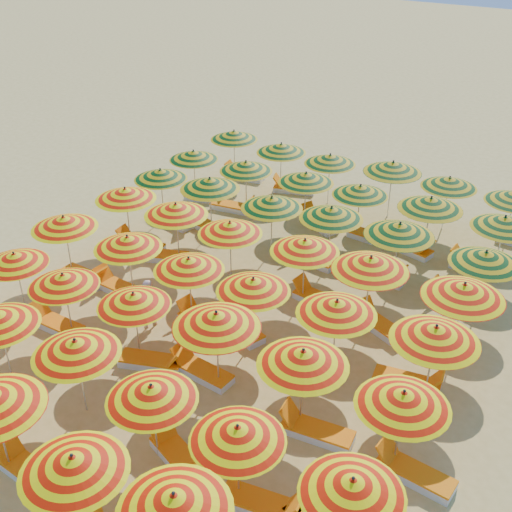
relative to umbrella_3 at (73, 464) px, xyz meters
name	(u,v)px	position (x,y,z in m)	size (l,w,h in m)	color
ground	(248,308)	(-1.37, 8.28, -1.94)	(120.00, 120.00, 0.00)	#DEB962
umbrella_3	(73,464)	(0.00, 0.00, 0.00)	(2.59, 2.59, 2.20)	silver
umbrella_4	(174,502)	(2.12, 0.28, 0.01)	(2.10, 2.10, 2.21)	silver
umbrella_8	(76,347)	(-2.45, 2.53, 0.01)	(2.12, 2.12, 2.21)	silver
umbrella_9	(152,393)	(-0.04, 2.30, -0.07)	(2.50, 2.50, 2.12)	silver
umbrella_10	(238,434)	(2.14, 2.29, -0.10)	(2.49, 2.49, 2.09)	silver
umbrella_11	(352,487)	(4.60, 2.26, -0.08)	(2.23, 2.23, 2.11)	silver
umbrella_12	(15,259)	(-7.09, 4.72, -0.14)	(2.07, 2.07, 2.04)	silver
umbrella_13	(63,280)	(-4.99, 4.59, -0.11)	(2.49, 2.49, 2.08)	silver
umbrella_14	(134,300)	(-2.72, 4.85, -0.11)	(2.02, 2.02, 2.08)	silver
umbrella_15	(216,320)	(-0.18, 4.97, 0.12)	(2.88, 2.88, 2.34)	silver
umbrella_16	(303,358)	(2.24, 4.87, 0.05)	(2.59, 2.59, 2.25)	silver
umbrella_17	(403,399)	(4.61, 4.83, -0.03)	(2.22, 2.22, 2.17)	silver
umbrella_18	(64,223)	(-7.33, 6.92, 0.02)	(2.71, 2.71, 2.22)	silver
umbrella_19	(128,242)	(-4.77, 7.00, 0.00)	(2.50, 2.50, 2.20)	silver
umbrella_20	(189,264)	(-2.49, 6.96, -0.03)	(2.53, 2.53, 2.16)	silver
umbrella_21	(253,285)	(-0.37, 6.98, -0.04)	(2.60, 2.60, 2.16)	silver
umbrella_22	(337,307)	(2.02, 7.12, 0.01)	(2.11, 2.11, 2.21)	silver
umbrella_23	(436,334)	(4.52, 7.23, 0.09)	(2.85, 2.85, 2.30)	silver
umbrella_24	(125,194)	(-7.10, 9.55, 0.03)	(2.57, 2.57, 2.24)	silver
umbrella_25	(176,209)	(-4.85, 9.46, 0.04)	(2.81, 2.81, 2.25)	silver
umbrella_26	(230,228)	(-2.69, 9.40, -0.03)	(2.25, 2.25, 2.17)	silver
umbrella_27	(305,246)	(-0.14, 9.54, 0.01)	(2.16, 2.16, 2.21)	silver
umbrella_28	(371,264)	(1.98, 9.40, 0.12)	(2.89, 2.89, 2.33)	silver
umbrella_29	(464,291)	(4.59, 9.37, 0.12)	(2.38, 2.38, 2.33)	silver
umbrella_30	(160,174)	(-7.30, 11.73, -0.07)	(2.51, 2.51, 2.12)	silver
umbrella_31	(210,184)	(-5.05, 11.70, 0.07)	(2.24, 2.24, 2.28)	silver
umbrella_32	(272,203)	(-2.44, 11.58, 0.02)	(2.62, 2.62, 2.22)	silver
umbrella_33	(331,213)	(-0.39, 11.89, 0.03)	(2.57, 2.57, 2.23)	silver
umbrella_34	(400,229)	(1.95, 11.80, 0.10)	(2.51, 2.51, 2.31)	silver
umbrella_35	(486,258)	(4.60, 11.63, -0.01)	(2.43, 2.43, 2.19)	silver
umbrella_36	(194,155)	(-7.46, 14.02, -0.11)	(2.58, 2.58, 2.07)	silver
umbrella_37	(246,166)	(-4.95, 13.96, -0.04)	(2.23, 2.23, 2.15)	silver
umbrella_38	(306,178)	(-2.47, 14.12, -0.02)	(2.70, 2.70, 2.18)	silver
umbrella_39	(360,190)	(-0.38, 14.24, -0.08)	(2.64, 2.64, 2.11)	silver
umbrella_40	(431,203)	(2.17, 14.14, 0.09)	(2.77, 2.77, 2.30)	silver
umbrella_41	(504,222)	(4.56, 14.15, 0.01)	(2.34, 2.34, 2.21)	silver
umbrella_42	(234,135)	(-7.25, 16.68, -0.04)	(2.68, 2.68, 2.15)	silver
umbrella_43	(281,148)	(-4.75, 16.36, -0.04)	(2.52, 2.52, 2.15)	silver
umbrella_44	(330,159)	(-2.53, 16.30, -0.05)	(2.10, 2.10, 2.14)	silver
umbrella_45	(393,167)	(-0.02, 16.42, 0.11)	(2.87, 2.87, 2.33)	silver
umbrella_46	(449,182)	(2.11, 16.50, -0.05)	(2.49, 2.49, 2.14)	silver
lounger_2	(29,471)	(-2.05, 0.39, -1.78)	(1.77, 0.71, 0.69)	white
lounger_6	(179,456)	(0.47, 2.41, -1.78)	(1.83, 1.15, 0.69)	white
lounger_7	(263,504)	(2.73, 2.28, -1.78)	(1.80, 0.84, 0.69)	white
lounger_9	(56,324)	(-5.59, 4.55, -1.78)	(1.74, 0.59, 0.69)	white
lounger_10	(153,361)	(-2.12, 4.69, -1.78)	(1.83, 1.12, 0.69)	white
lounger_11	(201,371)	(-0.78, 5.04, -1.78)	(1.78, 0.73, 0.69)	white
lounger_12	(316,431)	(2.74, 4.68, -1.78)	(1.79, 0.77, 0.69)	white
lounger_13	(413,473)	(5.11, 4.67, -1.78)	(1.78, 0.74, 0.69)	white
lounger_14	(85,276)	(-6.73, 6.90, -1.78)	(1.76, 0.66, 0.69)	white
lounger_15	(118,287)	(-5.37, 6.97, -1.78)	(1.77, 0.69, 0.69)	white
lounger_16	(204,322)	(-1.98, 6.84, -1.78)	(1.80, 0.85, 0.69)	white
lounger_17	(239,327)	(-0.96, 7.16, -1.78)	(1.82, 1.18, 0.69)	white
lounger_18	(409,382)	(4.02, 7.44, -1.78)	(1.80, 0.84, 0.69)	white
lounger_19	(140,244)	(-6.60, 9.49, -1.78)	(1.78, 0.74, 0.69)	white
lounger_20	(162,256)	(-5.44, 9.27, -1.78)	(1.83, 1.15, 0.69)	white
lounger_21	(319,299)	(0.36, 9.65, -1.78)	(1.80, 0.82, 0.69)	white
lounger_22	(380,326)	(2.49, 9.34, -1.78)	(1.82, 1.23, 0.69)	white
lounger_23	(174,220)	(-6.71, 11.61, -1.78)	(1.82, 0.93, 0.69)	white
lounger_24	(202,224)	(-5.64, 11.94, -1.78)	(1.82, 0.98, 0.69)	white
lounger_25	(311,258)	(-0.99, 11.75, -1.78)	(1.79, 0.79, 0.69)	white
lounger_26	(380,276)	(1.45, 11.91, -1.78)	(1.74, 0.59, 0.69)	white
lounger_27	(456,301)	(4.00, 11.74, -1.78)	(1.79, 0.77, 0.69)	white
lounger_28	(207,197)	(-6.86, 13.98, -1.78)	(1.83, 1.14, 0.69)	white
lounger_29	(233,207)	(-5.46, 13.77, -1.78)	(1.80, 0.81, 0.69)	white
lounger_30	(318,223)	(-1.96, 14.27, -1.78)	(1.82, 1.25, 0.69)	white
lounger_31	(372,237)	(0.22, 14.26, -1.78)	(1.77, 0.72, 0.69)	white
lounger_32	(410,248)	(1.67, 14.16, -1.78)	(1.82, 0.98, 0.69)	white
lounger_33	(475,267)	(3.97, 14.06, -1.78)	(1.77, 0.70, 0.69)	white
lounger_34	(244,175)	(-6.75, 16.66, -1.78)	(1.80, 0.82, 0.69)	white
lounger_35	(293,188)	(-4.25, 16.56, -1.78)	(1.83, 1.11, 0.69)	white
beachgoer_a	(148,303)	(-3.33, 6.06, -1.15)	(0.57, 0.38, 1.57)	tan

